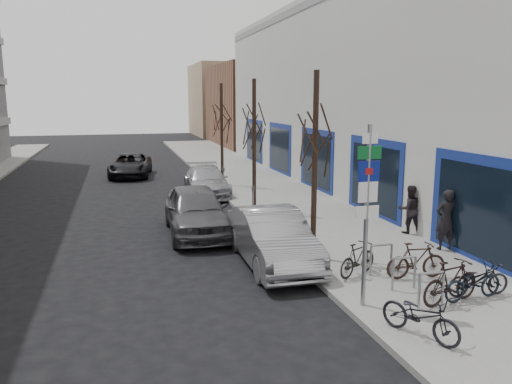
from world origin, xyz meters
TOP-DOWN VIEW (x-y plane):
  - ground at (0.00, 0.00)m, footprint 120.00×120.00m
  - sidewalk_east at (4.50, 10.00)m, footprint 5.00×70.00m
  - commercial_building at (17.00, 16.00)m, footprint 20.00×32.00m
  - brick_building_far at (13.00, 40.00)m, footprint 12.00×14.00m
  - tan_building_far at (13.50, 55.00)m, footprint 13.00×12.00m
  - highway_sign_pole at (2.40, -0.01)m, footprint 0.55×0.10m
  - bike_rack at (3.80, 0.60)m, footprint 0.66×2.26m
  - tree_near at (2.60, 3.50)m, footprint 1.80×1.80m
  - tree_mid at (2.60, 10.00)m, footprint 1.80×1.80m
  - tree_far at (2.60, 16.50)m, footprint 1.80×1.80m
  - meter_front at (2.15, 3.00)m, footprint 0.10×0.08m
  - meter_mid at (2.15, 8.50)m, footprint 0.10×0.08m
  - meter_back at (2.15, 14.00)m, footprint 0.10×0.08m
  - bike_near_left at (2.75, -1.68)m, footprint 1.19×1.74m
  - bike_near_right at (4.35, -0.44)m, footprint 1.79×0.88m
  - bike_mid_curb at (4.98, -0.39)m, footprint 1.65×0.65m
  - bike_mid_inner at (3.18, 1.80)m, footprint 1.54×1.10m
  - bike_far_curb at (5.26, -0.23)m, footprint 1.59×0.59m
  - bike_far_inner at (4.51, 1.17)m, footprint 1.66×0.65m
  - parked_car_front at (1.40, 3.64)m, footprint 1.74×4.85m
  - parked_car_mid at (-0.20, 7.53)m, footprint 2.14×5.05m
  - parked_car_back at (1.40, 14.55)m, footprint 2.23×4.97m
  - lane_car at (-2.06, 21.79)m, footprint 2.93×5.25m
  - pedestrian_near at (6.80, 3.15)m, footprint 0.71×0.49m
  - pedestrian_far at (6.80, 5.14)m, footprint 0.69×0.53m

SIDE VIEW (x-z plane):
  - ground at x=0.00m, z-range 0.00..0.00m
  - sidewalk_east at x=4.50m, z-range 0.00..0.15m
  - bike_mid_inner at x=3.18m, z-range 0.15..1.06m
  - bike_far_curb at x=5.26m, z-range 0.15..1.10m
  - bike_mid_curb at x=4.98m, z-range 0.15..1.13m
  - bike_far_inner at x=4.51m, z-range 0.15..1.13m
  - bike_rack at x=3.80m, z-range 0.24..1.07m
  - bike_near_left at x=2.75m, z-range 0.15..1.18m
  - bike_near_right at x=4.35m, z-range 0.15..1.19m
  - lane_car at x=-2.06m, z-range 0.00..1.39m
  - parked_car_back at x=1.40m, z-range 0.00..1.41m
  - parked_car_front at x=1.40m, z-range 0.00..1.59m
  - parked_car_mid at x=-0.20m, z-range 0.00..1.70m
  - meter_front at x=2.15m, z-range 0.28..1.55m
  - meter_mid at x=2.15m, z-range 0.28..1.55m
  - meter_back at x=2.15m, z-range 0.28..1.55m
  - pedestrian_far at x=6.80m, z-range 0.15..1.84m
  - pedestrian_near at x=6.80m, z-range 0.15..2.02m
  - highway_sign_pole at x=2.40m, z-range 0.36..4.56m
  - brick_building_far at x=13.00m, z-range 0.00..8.00m
  - tree_near at x=2.60m, z-range 1.35..6.85m
  - tree_mid at x=2.60m, z-range 1.35..6.85m
  - tree_far at x=2.60m, z-range 1.35..6.85m
  - tan_building_far at x=13.50m, z-range 0.00..9.00m
  - commercial_building at x=17.00m, z-range 0.00..10.00m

